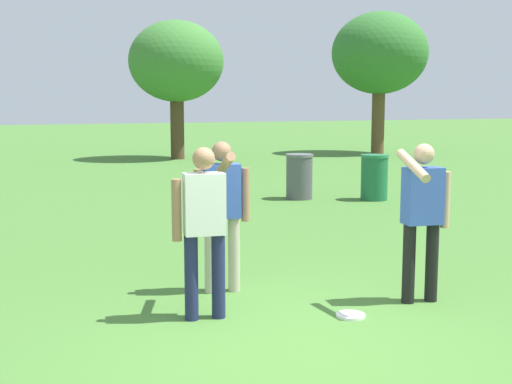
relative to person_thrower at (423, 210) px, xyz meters
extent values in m
plane|color=#447530|center=(-1.72, -0.63, -0.96)|extent=(120.00, 120.00, 0.00)
cylinder|color=black|center=(0.13, -0.01, -0.55)|extent=(0.13, 0.13, 0.82)
cylinder|color=black|center=(-0.13, 0.04, -0.55)|extent=(0.13, 0.13, 0.82)
cube|color=#3856B7|center=(0.00, 0.01, 0.15)|extent=(0.41, 0.28, 0.58)
sphere|color=tan|center=(0.00, 0.01, 0.57)|extent=(0.21, 0.21, 0.21)
cylinder|color=tan|center=(0.26, -0.03, 0.10)|extent=(0.09, 0.09, 0.58)
cylinder|color=tan|center=(-0.30, -0.21, 0.49)|extent=(0.19, 0.58, 0.28)
cylinder|color=#1E234C|center=(-2.34, 0.42, -0.55)|extent=(0.13, 0.13, 0.82)
cylinder|color=#1E234C|center=(-2.08, 0.37, -0.55)|extent=(0.13, 0.13, 0.82)
cube|color=white|center=(-2.21, 0.39, 0.15)|extent=(0.41, 0.28, 0.58)
sphere|color=#9E7051|center=(-2.21, 0.39, 0.57)|extent=(0.21, 0.21, 0.21)
cylinder|color=#9E7051|center=(-2.47, 0.44, 0.10)|extent=(0.09, 0.09, 0.58)
cylinder|color=#9E7051|center=(-1.91, 0.62, 0.49)|extent=(0.19, 0.58, 0.28)
cylinder|color=#B7AD93|center=(-1.60, 1.16, -0.55)|extent=(0.13, 0.13, 0.82)
cylinder|color=#B7AD93|center=(-1.86, 1.20, -0.55)|extent=(0.13, 0.13, 0.82)
cube|color=#3856B7|center=(-1.73, 1.18, 0.15)|extent=(0.41, 0.28, 0.58)
sphere|color=#9E7051|center=(-1.73, 1.18, 0.57)|extent=(0.21, 0.21, 0.21)
cylinder|color=#9E7051|center=(-1.48, 1.14, 0.10)|extent=(0.09, 0.09, 0.58)
cylinder|color=#9E7051|center=(-1.99, 1.23, 0.10)|extent=(0.09, 0.09, 0.58)
cylinder|color=white|center=(-0.91, -0.12, -0.95)|extent=(0.28, 0.28, 0.03)
cylinder|color=#515156|center=(2.29, 7.12, -0.51)|extent=(0.56, 0.56, 0.90)
cylinder|color=slate|center=(2.29, 7.12, -0.03)|extent=(0.59, 0.59, 0.06)
cylinder|color=#1E663D|center=(3.67, 6.35, -0.51)|extent=(0.56, 0.56, 0.90)
cylinder|color=#287A4B|center=(3.67, 6.35, -0.03)|extent=(0.59, 0.59, 0.06)
cylinder|color=#4C3823|center=(2.90, 17.89, 0.32)|extent=(0.50, 0.50, 2.57)
ellipsoid|color=#3D7A33|center=(2.90, 17.89, 2.54)|extent=(3.40, 3.40, 2.89)
cylinder|color=brown|center=(11.07, 17.20, 0.51)|extent=(0.51, 0.51, 2.94)
ellipsoid|color=#33702D|center=(11.07, 17.20, 3.02)|extent=(3.80, 3.80, 3.23)
camera|label=1|loc=(-4.24, -5.43, 1.09)|focal=46.79mm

